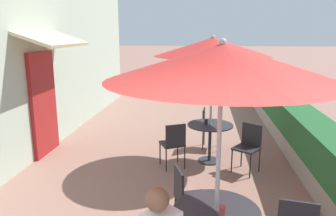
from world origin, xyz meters
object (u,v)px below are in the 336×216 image
cafe_chair_mid_left (174,142)px  cafe_chair_near_back (187,195)px  cafe_chair_mid_back (209,125)px  coffee_cup_mid (206,121)px  patio_umbrella_mid (213,47)px  patio_table_mid (210,133)px  patio_umbrella_near (222,62)px  cafe_chair_mid_right (249,144)px  coffee_cup_near (222,211)px

cafe_chair_mid_left → cafe_chair_near_back: bearing=-105.5°
cafe_chair_mid_back → coffee_cup_mid: 0.79m
patio_umbrella_mid → patio_table_mid: bearing=0.0°
patio_table_mid → patio_umbrella_mid: size_ratio=0.36×
patio_umbrella_near → cafe_chair_mid_right: 3.28m
cafe_chair_mid_left → patio_umbrella_mid: bearing=5.6°
cafe_chair_mid_right → coffee_cup_mid: bearing=5.9°
cafe_chair_mid_back → cafe_chair_near_back: bearing=-0.9°
patio_umbrella_near → cafe_chair_mid_left: patio_umbrella_near is taller
patio_table_mid → cafe_chair_mid_back: (-0.02, 0.78, -0.06)m
patio_table_mid → cafe_chair_near_back: bearing=-97.5°
coffee_cup_mid → cafe_chair_mid_left: bearing=-142.8°
cafe_chair_mid_right → coffee_cup_near: bearing=112.0°
patio_umbrella_near → patio_table_mid: patio_umbrella_near is taller
cafe_chair_mid_left → cafe_chair_mid_right: bearing=-24.4°
cafe_chair_mid_right → coffee_cup_mid: size_ratio=9.67×
cafe_chair_mid_right → cafe_chair_mid_back: 1.35m
cafe_chair_near_back → coffee_cup_mid: size_ratio=9.67×
patio_umbrella_mid → cafe_chair_mid_right: bearing=-28.8°
patio_table_mid → cafe_chair_mid_left: cafe_chair_mid_left is taller
cafe_chair_mid_back → cafe_chair_mid_left: bearing=-24.4°
patio_umbrella_near → cafe_chair_mid_back: (-0.03, 3.88, -1.69)m
cafe_chair_near_back → cafe_chair_mid_right: bearing=134.6°
patio_umbrella_mid → coffee_cup_mid: (-0.08, 0.04, -1.41)m
patio_umbrella_mid → cafe_chair_mid_back: (-0.02, 0.78, -1.69)m
cafe_chair_near_back → coffee_cup_near: size_ratio=9.67×
patio_umbrella_near → coffee_cup_near: patio_umbrella_near is taller
patio_umbrella_near → coffee_cup_near: 1.42m
coffee_cup_near → cafe_chair_mid_back: cafe_chair_mid_back is taller
cafe_chair_mid_back → cafe_chair_mid_right: bearing=35.6°
cafe_chair_mid_left → cafe_chair_mid_right: size_ratio=1.00×
cafe_chair_near_back → cafe_chair_mid_right: size_ratio=1.00×
patio_table_mid → cafe_chair_mid_right: bearing=-28.8°
coffee_cup_near → patio_table_mid: 3.20m
patio_umbrella_mid → cafe_chair_mid_left: 1.86m
cafe_chair_mid_left → coffee_cup_mid: 0.79m
cafe_chair_near_back → coffee_cup_near: (0.38, -0.80, 0.28)m
cafe_chair_mid_back → coffee_cup_mid: size_ratio=9.67×
patio_umbrella_mid → cafe_chair_mid_back: 1.86m
coffee_cup_near → patio_umbrella_mid: size_ratio=0.04×
cafe_chair_mid_left → cafe_chair_mid_back: same height
cafe_chair_mid_back → coffee_cup_near: bearing=5.6°
cafe_chair_near_back → cafe_chair_mid_back: 3.18m
cafe_chair_near_back → cafe_chair_mid_left: 2.02m
cafe_chair_mid_right → patio_table_mid: bearing=5.6°
coffee_cup_near → cafe_chair_mid_right: (0.62, 2.81, -0.28)m
patio_umbrella_near → coffee_cup_near: (0.05, -0.09, -1.41)m
patio_umbrella_mid → cafe_chair_mid_left: bearing=-148.8°
patio_table_mid → patio_umbrella_mid: bearing=0.0°
cafe_chair_near_back → coffee_cup_near: bearing=6.1°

